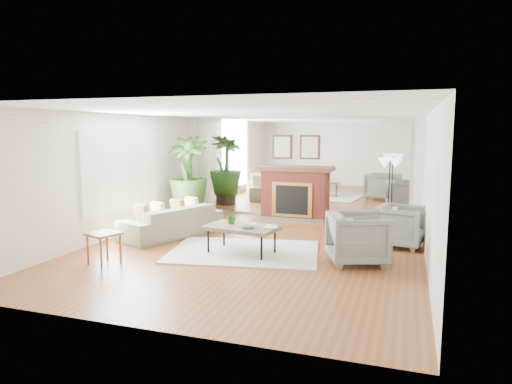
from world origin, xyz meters
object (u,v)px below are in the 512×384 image
(armchair_front, at_px, (358,238))
(side_table, at_px, (104,238))
(potted_ficus, at_px, (188,175))
(floor_lamp, at_px, (390,169))
(sofa, at_px, (172,221))
(fireplace, at_px, (294,192))
(armchair_back, at_px, (400,226))
(coffee_table, at_px, (242,228))

(armchair_front, relative_size, side_table, 1.59)
(potted_ficus, bearing_deg, floor_lamp, 3.72)
(armchair_front, xyz_separation_m, potted_ficus, (-4.31, 2.46, 0.67))
(potted_ficus, bearing_deg, sofa, -73.74)
(armchair_front, bearing_deg, sofa, 59.18)
(fireplace, distance_m, armchair_back, 3.33)
(fireplace, height_order, floor_lamp, fireplace)
(fireplace, xyz_separation_m, armchair_back, (2.56, -2.11, -0.27))
(side_table, relative_size, floor_lamp, 0.37)
(coffee_table, xyz_separation_m, floor_lamp, (2.35, 2.84, 0.88))
(coffee_table, height_order, potted_ficus, potted_ficus)
(potted_ficus, relative_size, floor_lamp, 1.29)
(side_table, bearing_deg, floor_lamp, 43.88)
(fireplace, xyz_separation_m, armchair_front, (1.93, -3.47, -0.24))
(potted_ficus, bearing_deg, side_table, -84.00)
(sofa, relative_size, armchair_back, 2.54)
(fireplace, relative_size, coffee_table, 1.51)
(floor_lamp, bearing_deg, fireplace, 162.81)
(armchair_front, bearing_deg, fireplace, 9.14)
(armchair_back, bearing_deg, floor_lamp, 21.40)
(coffee_table, distance_m, side_table, 2.30)
(armchair_front, bearing_deg, armchair_back, -44.87)
(armchair_front, distance_m, floor_lamp, 2.94)
(fireplace, height_order, coffee_table, fireplace)
(coffee_table, relative_size, sofa, 0.63)
(floor_lamp, bearing_deg, armchair_back, -78.92)
(side_table, bearing_deg, sofa, 87.14)
(side_table, height_order, potted_ficus, potted_ficus)
(armchair_back, relative_size, potted_ficus, 0.42)
(coffee_table, relative_size, side_table, 2.36)
(armchair_back, xyz_separation_m, floor_lamp, (-0.27, 1.40, 0.96))
(coffee_table, xyz_separation_m, potted_ficus, (-2.32, 2.53, 0.62))
(coffee_table, xyz_separation_m, armchair_back, (2.63, 1.44, -0.07))
(coffee_table, bearing_deg, sofa, 155.97)
(floor_lamp, bearing_deg, coffee_table, -129.63)
(sofa, relative_size, side_table, 3.75)
(floor_lamp, bearing_deg, armchair_front, -97.39)
(sofa, bearing_deg, floor_lamp, 137.97)
(fireplace, relative_size, floor_lamp, 1.30)
(coffee_table, bearing_deg, side_table, -146.54)
(fireplace, bearing_deg, sofa, -124.49)
(coffee_table, relative_size, potted_ficus, 0.67)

